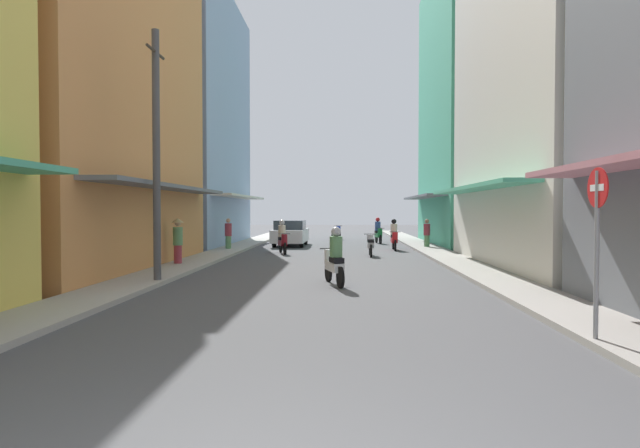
% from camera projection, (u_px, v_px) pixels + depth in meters
% --- Properties ---
extents(ground_plane, '(98.83, 98.83, 0.00)m').
position_uv_depth(ground_plane, '(328.00, 258.00, 21.70)').
color(ground_plane, '#4C4C4F').
extents(sidewalk_left, '(1.56, 52.92, 0.12)m').
position_uv_depth(sidewalk_left, '(213.00, 256.00, 21.92)').
color(sidewalk_left, '#ADA89E').
rests_on(sidewalk_left, ground).
extents(sidewalk_right, '(1.56, 52.92, 0.12)m').
position_uv_depth(sidewalk_right, '(447.00, 257.00, 21.47)').
color(sidewalk_right, '#9E9991').
rests_on(sidewalk_right, ground).
extents(building_left_mid, '(7.05, 11.75, 14.32)m').
position_uv_depth(building_left_mid, '(68.00, 60.00, 17.37)').
color(building_left_mid, '#D88C4C').
rests_on(building_left_mid, ground).
extents(building_left_far, '(7.05, 11.16, 14.31)m').
position_uv_depth(building_left_far, '(181.00, 122.00, 29.47)').
color(building_left_far, '#8CA5CC').
rests_on(building_left_far, ground).
extents(building_right_mid, '(7.05, 11.22, 15.04)m').
position_uv_depth(building_right_mid, '(576.00, 53.00, 17.79)').
color(building_right_mid, silver).
rests_on(building_right_mid, ground).
extents(building_right_far, '(7.05, 10.52, 15.99)m').
position_uv_depth(building_right_far, '(484.00, 107.00, 29.35)').
color(building_right_far, '#4CB28C').
rests_on(building_right_far, ground).
extents(motorbike_silver, '(0.55, 1.81, 0.96)m').
position_uv_depth(motorbike_silver, '(370.00, 245.00, 22.47)').
color(motorbike_silver, black).
rests_on(motorbike_silver, ground).
extents(motorbike_white, '(0.69, 1.76, 1.58)m').
position_uv_depth(motorbike_white, '(334.00, 259.00, 13.73)').
color(motorbike_white, black).
rests_on(motorbike_white, ground).
extents(motorbike_green, '(0.55, 1.81, 1.58)m').
position_uv_depth(motorbike_green, '(378.00, 232.00, 31.03)').
color(motorbike_green, black).
rests_on(motorbike_green, ground).
extents(motorbike_blue, '(0.74, 1.74, 0.96)m').
position_uv_depth(motorbike_blue, '(336.00, 232.00, 34.90)').
color(motorbike_blue, black).
rests_on(motorbike_blue, ground).
extents(motorbike_maroon, '(0.69, 1.76, 1.58)m').
position_uv_depth(motorbike_maroon, '(283.00, 239.00, 23.69)').
color(motorbike_maroon, black).
rests_on(motorbike_maroon, ground).
extents(motorbike_red, '(0.55, 1.81, 1.58)m').
position_uv_depth(motorbike_red, '(394.00, 236.00, 25.83)').
color(motorbike_red, black).
rests_on(motorbike_red, ground).
extents(parked_car, '(1.83, 4.13, 1.45)m').
position_uv_depth(parked_car, '(290.00, 233.00, 28.87)').
color(parked_car, silver).
rests_on(parked_car, ground).
extents(pedestrian_foreground, '(0.34, 0.34, 1.57)m').
position_uv_depth(pedestrian_foreground, '(427.00, 234.00, 26.65)').
color(pedestrian_foreground, '#598C59').
rests_on(pedestrian_foreground, ground).
extents(pedestrian_far, '(0.34, 0.34, 1.62)m').
position_uv_depth(pedestrian_far, '(228.00, 235.00, 25.27)').
color(pedestrian_far, '#598C59').
rests_on(pedestrian_far, ground).
extents(pedestrian_midway, '(0.44, 0.44, 1.74)m').
position_uv_depth(pedestrian_midway, '(178.00, 239.00, 18.23)').
color(pedestrian_midway, '#99333F').
rests_on(pedestrian_midway, ground).
extents(utility_pole, '(0.20, 1.20, 6.90)m').
position_uv_depth(utility_pole, '(156.00, 155.00, 13.83)').
color(utility_pole, '#4C4C4F').
rests_on(utility_pole, ground).
extents(street_sign_no_entry, '(0.07, 0.60, 2.65)m').
position_uv_depth(street_sign_no_entry, '(597.00, 231.00, 7.49)').
color(street_sign_no_entry, gray).
rests_on(street_sign_no_entry, ground).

